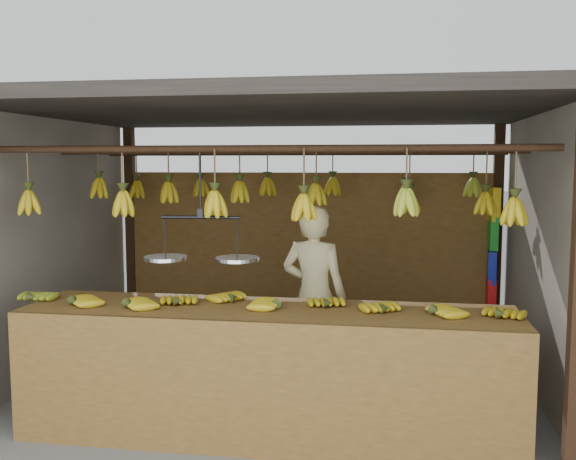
# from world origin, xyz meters

# --- Properties ---
(ground) EXTENTS (80.00, 80.00, 0.00)m
(ground) POSITION_xyz_m (0.00, 0.00, 0.00)
(ground) COLOR #5B5B57
(stall) EXTENTS (4.30, 3.30, 2.40)m
(stall) POSITION_xyz_m (0.00, 0.33, 1.97)
(stall) COLOR black
(stall) RESTS_ON ground
(counter) EXTENTS (3.51, 0.78, 0.96)m
(counter) POSITION_xyz_m (0.08, -1.23, 0.71)
(counter) COLOR brown
(counter) RESTS_ON ground
(hanging_bananas) EXTENTS (3.61, 2.25, 0.38)m
(hanging_bananas) POSITION_xyz_m (0.00, -0.01, 1.63)
(hanging_bananas) COLOR #AE9212
(hanging_bananas) RESTS_ON ground
(balance_scale) EXTENTS (0.82, 0.34, 0.79)m
(balance_scale) POSITION_xyz_m (-0.42, -1.00, 1.26)
(balance_scale) COLOR black
(balance_scale) RESTS_ON ground
(vendor) EXTENTS (0.63, 0.49, 1.55)m
(vendor) POSITION_xyz_m (0.28, -0.04, 0.78)
(vendor) COLOR beige
(vendor) RESTS_ON ground
(bag_bundles) EXTENTS (0.08, 0.26, 1.27)m
(bag_bundles) POSITION_xyz_m (1.94, 1.35, 1.02)
(bag_bundles) COLOR yellow
(bag_bundles) RESTS_ON ground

